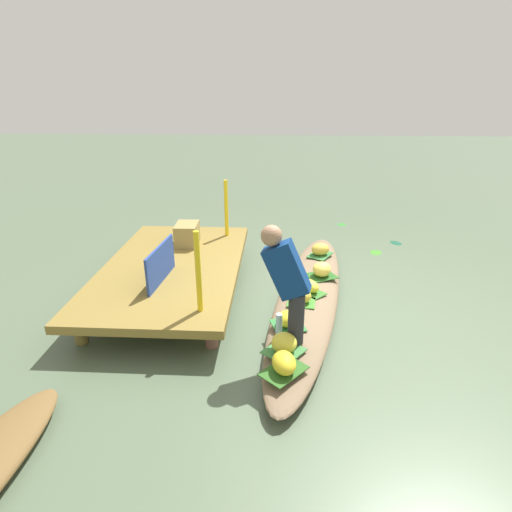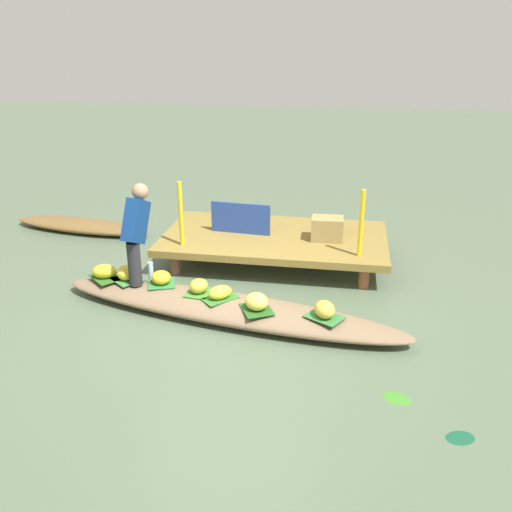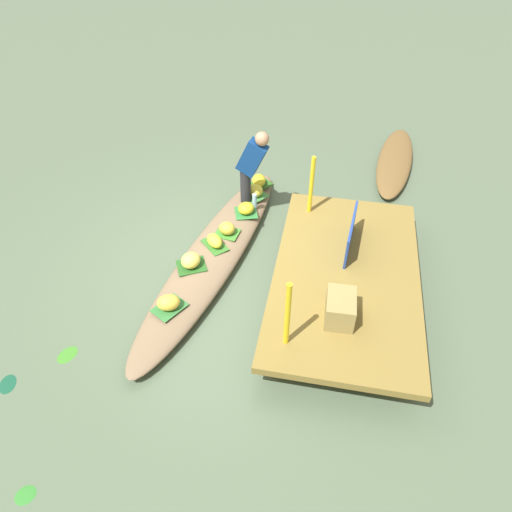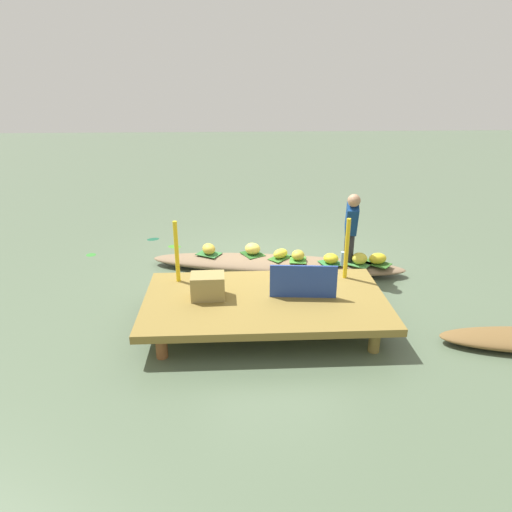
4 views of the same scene
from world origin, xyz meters
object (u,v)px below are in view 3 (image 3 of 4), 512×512
object	(u,v)px
banana_bunch_1	(246,208)
banana_bunch_2	(255,191)
banana_bunch_0	(259,180)
banana_bunch_5	(191,260)
moored_boat	(395,161)
banana_bunch_3	(168,302)
market_banner	(351,234)
banana_bunch_4	(214,241)
vendor_boat	(214,255)
water_bottle	(255,201)
banana_bunch_6	(227,228)
vendor_person	(252,163)
produce_crate	(340,308)

from	to	relation	value
banana_bunch_1	banana_bunch_2	world-z (taller)	banana_bunch_2
banana_bunch_0	banana_bunch_5	size ratio (longest dim) A/B	1.11
moored_boat	banana_bunch_3	size ratio (longest dim) A/B	9.00
banana_bunch_2	market_banner	size ratio (longest dim) A/B	0.28
banana_bunch_2	banana_bunch_3	bearing A→B (deg)	-12.93
banana_bunch_0	banana_bunch_4	bearing A→B (deg)	-11.79
vendor_boat	banana_bunch_0	size ratio (longest dim) A/B	14.58
banana_bunch_2	water_bottle	size ratio (longest dim) A/B	1.05
banana_bunch_4	market_banner	xyz separation A→B (m)	(-0.11, 1.81, 0.31)
banana_bunch_1	banana_bunch_5	xyz separation A→B (m)	(1.27, -0.48, 0.02)
banana_bunch_2	water_bottle	bearing A→B (deg)	9.45
vendor_boat	banana_bunch_3	size ratio (longest dim) A/B	15.68
banana_bunch_1	banana_bunch_5	distance (m)	1.36
vendor_boat	market_banner	distance (m)	1.90
banana_bunch_4	banana_bunch_5	size ratio (longest dim) A/B	1.08
vendor_boat	banana_bunch_0	distance (m)	1.69
banana_bunch_2	moored_boat	bearing A→B (deg)	127.65
banana_bunch_0	banana_bunch_3	xyz separation A→B (m)	(2.80, -0.58, 0.00)
banana_bunch_6	banana_bunch_0	bearing A→B (deg)	170.34
banana_bunch_4	vendor_person	bearing A→B (deg)	164.17
vendor_person	banana_bunch_4	bearing A→B (deg)	-15.83
banana_bunch_2	banana_bunch_1	bearing A→B (deg)	-5.85
vendor_boat	banana_bunch_5	world-z (taller)	banana_bunch_5
banana_bunch_5	banana_bunch_6	world-z (taller)	banana_bunch_5
banana_bunch_6	vendor_person	world-z (taller)	vendor_person
vendor_boat	banana_bunch_6	distance (m)	0.43
vendor_boat	banana_bunch_4	size ratio (longest dim) A/B	15.02
banana_bunch_2	banana_bunch_6	size ratio (longest dim) A/B	1.07
produce_crate	moored_boat	bearing A→B (deg)	169.06
vendor_boat	banana_bunch_1	size ratio (longest dim) A/B	17.49
banana_bunch_6	market_banner	distance (m)	1.74
banana_bunch_6	market_banner	bearing A→B (deg)	84.27
banana_bunch_3	banana_bunch_5	xyz separation A→B (m)	(-0.76, 0.05, 0.01)
banana_bunch_6	produce_crate	xyz separation A→B (m)	(1.42, 1.65, 0.24)
banana_bunch_0	vendor_person	xyz separation A→B (m)	(0.48, -0.02, 0.60)
market_banner	moored_boat	bearing A→B (deg)	170.69
banana_bunch_6	produce_crate	world-z (taller)	produce_crate
moored_boat	produce_crate	xyz separation A→B (m)	(4.13, -0.80, 0.46)
moored_boat	banana_bunch_1	bearing A→B (deg)	-38.67
banana_bunch_6	water_bottle	xyz separation A→B (m)	(-0.69, 0.26, 0.03)
banana_bunch_1	produce_crate	size ratio (longest dim) A/B	0.56
banana_bunch_0	banana_bunch_1	world-z (taller)	banana_bunch_0
banana_bunch_1	market_banner	xyz separation A→B (m)	(0.69, 1.54, 0.30)
vendor_boat	produce_crate	xyz separation A→B (m)	(1.06, 1.76, 0.44)
water_bottle	produce_crate	xyz separation A→B (m)	(2.11, 1.38, 0.21)
moored_boat	banana_bunch_2	size ratio (longest dim) A/B	9.95
market_banner	banana_bunch_0	bearing A→B (deg)	-129.37
banana_bunch_1	produce_crate	xyz separation A→B (m)	(1.95, 1.48, 0.24)
moored_boat	banana_bunch_0	xyz separation A→B (m)	(1.42, -2.23, 0.23)
banana_bunch_2	banana_bunch_3	size ratio (longest dim) A/B	0.90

